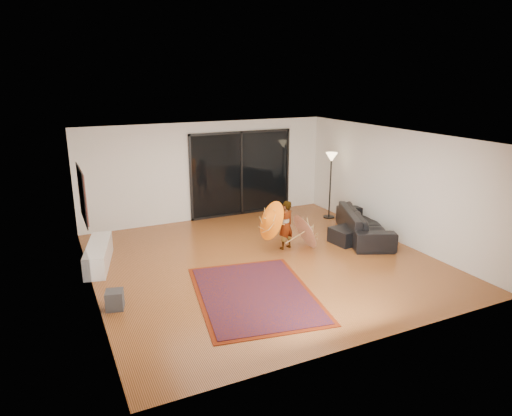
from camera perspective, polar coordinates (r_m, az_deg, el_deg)
floor at (r=9.98m, az=0.94°, el=-6.67°), size 7.00×7.00×0.00m
ceiling at (r=9.27m, az=1.02°, el=8.89°), size 7.00×7.00×0.00m
wall_back at (r=12.68m, az=-6.08°, el=4.60°), size 7.00×0.00×7.00m
wall_front at (r=6.75m, az=14.37°, el=-6.33°), size 7.00×0.00×7.00m
wall_left at (r=8.64m, az=-20.33°, el=-1.87°), size 0.00×7.00×7.00m
wall_right at (r=11.48m, az=16.84°, el=2.77°), size 0.00×7.00×7.00m
sliding_door at (r=13.04m, az=-1.86°, el=4.33°), size 3.06×0.07×2.40m
painting at (r=9.52m, az=-20.90°, el=1.58°), size 0.04×1.28×1.08m
media_console at (r=10.27m, az=-19.08°, el=-5.54°), size 0.80×1.74×0.47m
speaker at (r=8.37m, az=-17.25°, el=-10.91°), size 0.36×0.36×0.33m
persian_rug at (r=8.55m, az=-0.13°, el=-10.71°), size 2.56×3.23×0.02m
sofa at (r=11.63m, az=13.37°, el=-1.92°), size 1.82×2.56×0.70m
ottoman at (r=11.19m, az=11.21°, el=-3.41°), size 0.72×0.72×0.37m
floor_lamp at (r=12.80m, az=9.37°, el=5.11°), size 0.32×0.32×1.86m
child at (r=10.53m, az=3.73°, el=-2.13°), size 0.48×0.38×1.15m
parasol_orange at (r=10.19m, az=1.18°, el=-1.78°), size 0.52×0.91×0.90m
parasol_white at (r=10.72m, az=6.92°, el=-2.28°), size 0.52×0.88×0.93m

